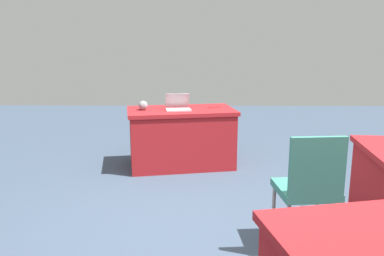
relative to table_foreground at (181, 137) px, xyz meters
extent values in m
plane|color=#3D4C60|center=(-0.28, 1.94, -0.39)|extent=(14.40, 14.40, 0.00)
cube|color=#AD1E23|center=(0.00, 0.00, 0.36)|extent=(1.53, 1.04, 0.05)
cube|color=#AD1E23|center=(0.00, 0.00, -0.03)|extent=(1.47, 1.00, 0.73)
cylinder|color=#9E9993|center=(-0.87, 1.99, -0.16)|extent=(0.03, 0.03, 0.46)
cylinder|color=#9E9993|center=(-1.24, 1.96, -0.16)|extent=(0.03, 0.03, 0.46)
cylinder|color=#9E9993|center=(-0.90, 2.37, -0.16)|extent=(0.03, 0.03, 0.46)
cylinder|color=#9E9993|center=(-1.28, 2.34, -0.16)|extent=(0.03, 0.03, 0.46)
cube|color=#387F70|center=(-1.07, 2.17, 0.10)|extent=(0.48, 0.48, 0.06)
cube|color=#387F70|center=(-1.09, 2.36, 0.35)|extent=(0.42, 0.08, 0.45)
cube|color=silver|center=(0.03, 0.10, 0.39)|extent=(0.35, 0.27, 0.02)
cube|color=#B7B7BC|center=(0.05, -0.04, 0.50)|extent=(0.32, 0.12, 0.19)
sphere|color=gray|center=(0.49, 0.08, 0.45)|extent=(0.12, 0.12, 0.12)
cube|color=red|center=(-0.45, -0.15, 0.39)|extent=(0.18, 0.12, 0.01)
camera|label=1|loc=(-0.21, 5.06, 1.22)|focal=36.07mm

